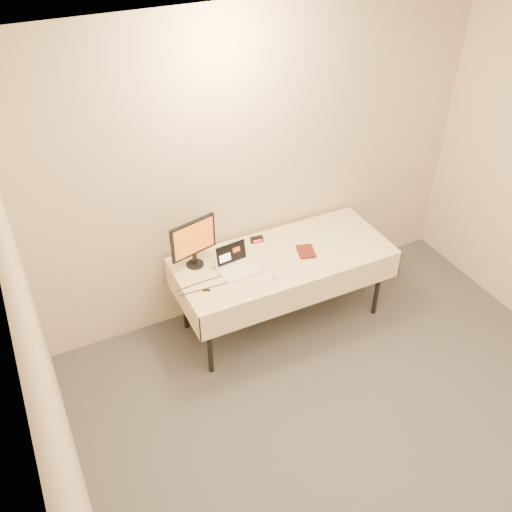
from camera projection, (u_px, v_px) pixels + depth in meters
name	position (u px, v px, depth m)	size (l,w,h in m)	color
ground	(426.00, 509.00, 3.80)	(5.00, 5.00, 0.00)	#3B3B3F
back_wall	(260.00, 168.00, 4.78)	(4.00, 0.10, 2.70)	beige
table	(283.00, 261.00, 4.86)	(1.86, 0.81, 0.74)	black
laptop	(235.00, 263.00, 4.65)	(0.33, 0.28, 0.21)	white
monitor	(193.00, 240.00, 4.57)	(0.41, 0.18, 0.43)	black
book	(298.00, 244.00, 4.79)	(0.14, 0.02, 0.19)	maroon
alarm_clock	(257.00, 239.00, 4.97)	(0.11, 0.06, 0.05)	black
clicker	(274.00, 276.00, 4.58)	(0.04, 0.09, 0.02)	#B9B9BC
paper_form	(326.00, 239.00, 5.01)	(0.10, 0.25, 0.00)	#B8E7BB
usb_dongle	(207.00, 290.00, 4.45)	(0.06, 0.02, 0.01)	black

